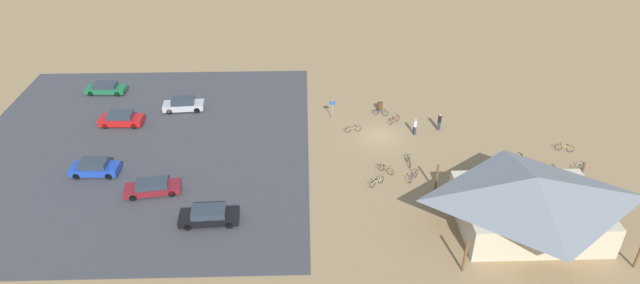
% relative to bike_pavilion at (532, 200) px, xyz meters
% --- Properties ---
extents(ground, '(160.00, 160.00, 0.00)m').
position_rel_bike_pavilion_xyz_m(ground, '(9.94, -14.04, -2.57)').
color(ground, '#9E7F56').
rests_on(ground, ground).
extents(parking_lot_asphalt, '(32.91, 34.83, 0.05)m').
position_rel_bike_pavilion_xyz_m(parking_lot_asphalt, '(33.61, -12.50, -2.55)').
color(parking_lot_asphalt, '#424247').
rests_on(parking_lot_asphalt, ground).
extents(bike_pavilion, '(12.80, 9.87, 4.68)m').
position_rel_bike_pavilion_xyz_m(bike_pavilion, '(0.00, 0.00, 0.00)').
color(bike_pavilion, beige).
rests_on(bike_pavilion, ground).
extents(trash_bin, '(0.60, 0.60, 0.90)m').
position_rel_bike_pavilion_xyz_m(trash_bin, '(9.28, -19.52, -2.12)').
color(trash_bin, brown).
rests_on(trash_bin, ground).
extents(lot_sign, '(0.56, 0.08, 2.20)m').
position_rel_bike_pavilion_xyz_m(lot_sign, '(14.58, -17.68, -1.16)').
color(lot_sign, '#99999E').
rests_on(lot_sign, ground).
extents(bicycle_teal_back_row, '(1.33, 1.08, 0.86)m').
position_rel_bike_pavilion_xyz_m(bicycle_teal_back_row, '(-7.45, -7.31, -2.20)').
color(bicycle_teal_back_row, black).
rests_on(bicycle_teal_back_row, ground).
extents(bicycle_red_edge_south, '(1.32, 1.15, 0.88)m').
position_rel_bike_pavilion_xyz_m(bicycle_red_edge_south, '(8.12, -16.62, -2.19)').
color(bicycle_red_edge_south, black).
rests_on(bicycle_red_edge_south, ground).
extents(bicycle_orange_near_porch, '(1.34, 1.18, 0.87)m').
position_rel_bike_pavilion_xyz_m(bicycle_orange_near_porch, '(10.21, -7.61, -2.19)').
color(bicycle_orange_near_porch, black).
rests_on(bicycle_orange_near_porch, ground).
extents(bicycle_yellow_yard_left, '(1.68, 0.71, 0.79)m').
position_rel_bike_pavilion_xyz_m(bicycle_yellow_yard_left, '(-7.45, -10.74, -2.20)').
color(bicycle_yellow_yard_left, black).
rests_on(bicycle_yellow_yard_left, ground).
extents(bicycle_green_by_bin, '(0.48, 1.79, 0.78)m').
position_rel_bike_pavilion_xyz_m(bicycle_green_by_bin, '(7.87, -8.93, -2.20)').
color(bicycle_green_by_bin, black).
rests_on(bicycle_green_by_bin, ground).
extents(bicycle_purple_trailside, '(1.13, 1.51, 0.91)m').
position_rel_bike_pavilion_xyz_m(bicycle_purple_trailside, '(7.87, -6.42, -2.17)').
color(bicycle_purple_trailside, black).
rests_on(bicycle_purple_trailside, ground).
extents(bicycle_silver_yard_front, '(1.71, 0.51, 0.76)m').
position_rel_bike_pavilion_xyz_m(bicycle_silver_yard_front, '(12.56, -14.92, -2.23)').
color(bicycle_silver_yard_front, black).
rests_on(bicycle_silver_yard_front, ground).
extents(bicycle_black_yard_center, '(0.48, 1.77, 0.85)m').
position_rel_bike_pavilion_xyz_m(bicycle_black_yard_center, '(-2.71, -8.89, -2.18)').
color(bicycle_black_yard_center, black).
rests_on(bicycle_black_yard_center, ground).
extents(bicycle_white_near_sign, '(1.36, 1.05, 0.84)m').
position_rel_bike_pavilion_xyz_m(bicycle_white_near_sign, '(11.20, -5.73, -2.22)').
color(bicycle_white_near_sign, black).
rests_on(bicycle_white_near_sign, ground).
extents(bicycle_blue_mid_cluster, '(1.61, 0.60, 0.73)m').
position_rel_bike_pavilion_xyz_m(bicycle_blue_mid_cluster, '(9.34, -18.35, -2.23)').
color(bicycle_blue_mid_cluster, black).
rests_on(bicycle_blue_mid_cluster, ground).
extents(car_red_second_row, '(4.43, 1.97, 1.41)m').
position_rel_bike_pavilion_xyz_m(car_red_second_row, '(36.44, -16.95, -1.82)').
color(car_red_second_row, red).
rests_on(car_red_second_row, parking_lot_asphalt).
extents(car_blue_end_stall, '(4.26, 1.89, 1.47)m').
position_rel_bike_pavilion_xyz_m(car_blue_end_stall, '(36.35, -8.05, -1.80)').
color(car_blue_end_stall, '#1E42B2').
rests_on(car_blue_end_stall, parking_lot_asphalt).
extents(car_silver_front_row, '(4.42, 2.05, 1.42)m').
position_rel_bike_pavilion_xyz_m(car_silver_front_row, '(30.59, -20.00, -1.82)').
color(car_silver_front_row, '#BCBCC1').
rests_on(car_silver_front_row, parking_lot_asphalt).
extents(car_black_aisle_side, '(4.84, 2.10, 1.34)m').
position_rel_bike_pavilion_xyz_m(car_black_aisle_side, '(25.14, -1.05, -1.85)').
color(car_black_aisle_side, black).
rests_on(car_black_aisle_side, parking_lot_asphalt).
extents(car_maroon_near_entry, '(4.90, 2.43, 1.25)m').
position_rel_bike_pavilion_xyz_m(car_maroon_near_entry, '(30.52, -5.05, -1.89)').
color(car_maroon_near_entry, maroon).
rests_on(car_maroon_near_entry, parking_lot_asphalt).
extents(car_green_by_curb, '(4.55, 1.98, 1.25)m').
position_rel_bike_pavilion_xyz_m(car_green_by_curb, '(40.25, -24.38, -1.89)').
color(car_green_by_curb, '#1E6B3D').
rests_on(car_green_by_curb, parking_lot_asphalt).
extents(visitor_crossing_yard, '(0.37, 0.36, 1.80)m').
position_rel_bike_pavilion_xyz_m(visitor_crossing_yard, '(3.75, -15.14, -1.62)').
color(visitor_crossing_yard, '#2D3347').
rests_on(visitor_crossing_yard, ground).
extents(visitor_by_pavilion, '(0.36, 0.37, 1.77)m').
position_rel_bike_pavilion_xyz_m(visitor_by_pavilion, '(6.41, -14.28, -1.64)').
color(visitor_by_pavilion, '#2D3347').
rests_on(visitor_by_pavilion, ground).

